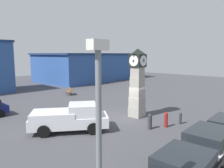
% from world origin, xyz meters
% --- Properties ---
extents(ground_plane, '(79.08, 79.08, 0.00)m').
position_xyz_m(ground_plane, '(0.00, 0.00, 0.00)').
color(ground_plane, '#424247').
extents(clock_tower, '(1.48, 1.40, 5.65)m').
position_xyz_m(clock_tower, '(0.77, -0.62, 2.86)').
color(clock_tower, '#9D988D').
rests_on(clock_tower, ground_plane).
extents(bollard_near_tower, '(0.30, 0.30, 1.08)m').
position_xyz_m(bollard_near_tower, '(-1.20, -3.09, 0.55)').
color(bollard_near_tower, '#333338').
rests_on(bollard_near_tower, ground_plane).
extents(bollard_mid_row, '(0.26, 0.26, 1.08)m').
position_xyz_m(bollard_mid_row, '(-0.06, -3.73, 0.55)').
color(bollard_mid_row, maroon).
rests_on(bollard_mid_row, ground_plane).
extents(bollard_far_row, '(0.20, 0.20, 0.88)m').
position_xyz_m(bollard_far_row, '(1.29, -4.21, 0.45)').
color(bollard_far_row, '#333338').
rests_on(bollard_far_row, ground_plane).
extents(car_near_tower, '(4.47, 2.02, 1.59)m').
position_xyz_m(car_near_tower, '(-3.04, -7.65, 0.81)').
color(car_near_tower, silver).
rests_on(car_near_tower, ground_plane).
extents(pickup_truck, '(5.26, 4.84, 1.85)m').
position_xyz_m(pickup_truck, '(-5.12, 0.82, 0.93)').
color(pickup_truck, silver).
rests_on(pickup_truck, ground_plane).
extents(bench, '(1.21, 1.66, 0.90)m').
position_xyz_m(bench, '(3.15, 11.55, 0.52)').
color(bench, brown).
rests_on(bench, ground_plane).
extents(street_lamp_near_road, '(0.50, 0.24, 5.54)m').
position_xyz_m(street_lamp_near_road, '(-10.51, -7.33, 3.25)').
color(street_lamp_near_road, slate).
rests_on(street_lamp_near_road, ground_plane).
extents(storefront_low_left, '(20.51, 11.84, 5.35)m').
position_xyz_m(storefront_low_left, '(16.49, 21.86, 2.68)').
color(storefront_low_left, '#2D5193').
rests_on(storefront_low_left, ground_plane).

